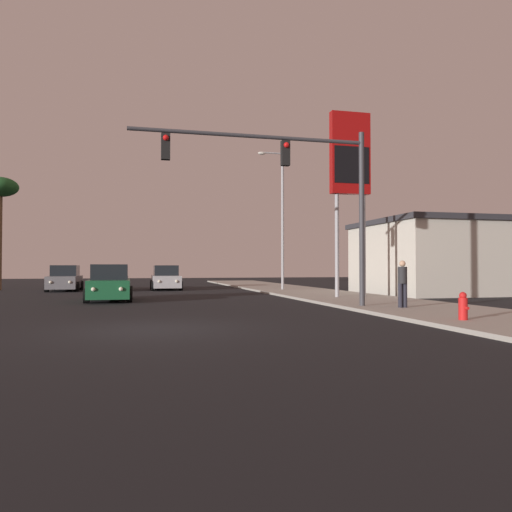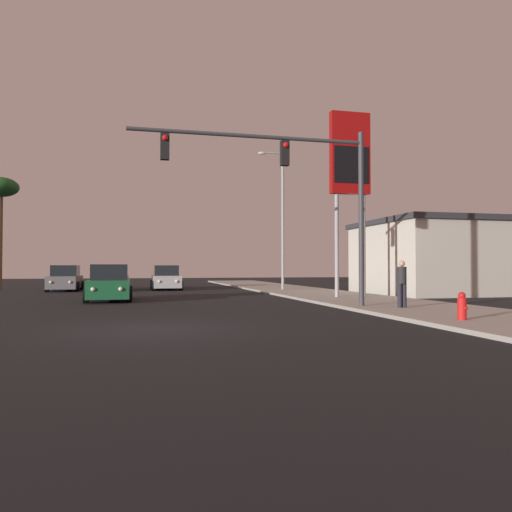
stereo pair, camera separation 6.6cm
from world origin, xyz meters
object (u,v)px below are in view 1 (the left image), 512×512
at_px(palm_tree_mid, 0,192).
at_px(street_lamp, 281,212).
at_px(car_black, 113,279).
at_px(pedestrian_on_sidewalk, 403,282).
at_px(fire_hydrant, 463,306).
at_px(gas_station_sign, 350,164).
at_px(car_silver, 166,279).
at_px(car_grey, 65,279).
at_px(car_green, 110,284).
at_px(traffic_light_mast, 297,178).

bearing_deg(palm_tree_mid, street_lamp, -17.53).
xyz_separation_m(car_black, pedestrian_on_sidewalk, (10.72, -18.61, 0.27)).
height_order(street_lamp, pedestrian_on_sidewalk, street_lamp).
xyz_separation_m(fire_hydrant, palm_tree_mid, (-17.61, 24.89, 6.14)).
relative_size(gas_station_sign, fire_hydrant, 11.84).
distance_m(car_silver, car_black, 3.54).
distance_m(car_grey, car_green, 11.28).
bearing_deg(traffic_light_mast, car_black, 112.29).
relative_size(pedestrian_on_sidewalk, palm_tree_mid, 0.22).
relative_size(car_grey, street_lamp, 0.48).
height_order(traffic_light_mast, palm_tree_mid, palm_tree_mid).
bearing_deg(fire_hydrant, traffic_light_mast, 119.35).
bearing_deg(pedestrian_on_sidewalk, car_black, 119.94).
bearing_deg(palm_tree_mid, car_silver, -9.77).
bearing_deg(car_black, car_green, 94.03).
relative_size(traffic_light_mast, fire_hydrant, 11.37).
bearing_deg(palm_tree_mid, car_green, -58.61).
bearing_deg(car_grey, fire_hydrant, 120.23).
distance_m(street_lamp, gas_station_sign, 8.76).
relative_size(gas_station_sign, palm_tree_mid, 1.18).
distance_m(street_lamp, fire_hydrant, 19.72).
height_order(car_silver, car_black, same).
relative_size(fire_hydrant, pedestrian_on_sidewalk, 0.46).
bearing_deg(gas_station_sign, car_grey, 140.01).
bearing_deg(car_silver, gas_station_sign, 122.97).
xyz_separation_m(pedestrian_on_sidewalk, palm_tree_mid, (-18.19, 20.74, 5.59)).
xyz_separation_m(car_silver, street_lamp, (7.12, -3.83, 4.36)).
relative_size(car_silver, pedestrian_on_sidewalk, 2.58).
relative_size(car_grey, fire_hydrant, 5.68).
height_order(street_lamp, palm_tree_mid, street_lamp).
distance_m(fire_hydrant, pedestrian_on_sidewalk, 4.23).
bearing_deg(palm_tree_mid, gas_station_sign, -36.79).
xyz_separation_m(street_lamp, gas_station_sign, (1.00, -8.58, 1.50)).
relative_size(car_black, street_lamp, 0.48).
relative_size(car_green, pedestrian_on_sidewalk, 2.58).
distance_m(car_black, fire_hydrant, 24.92).
xyz_separation_m(gas_station_sign, pedestrian_on_sidewalk, (-0.93, -6.44, -5.58)).
bearing_deg(gas_station_sign, pedestrian_on_sidewalk, -98.20).
distance_m(traffic_light_mast, pedestrian_on_sidewalk, 5.30).
relative_size(car_green, gas_station_sign, 0.48).
relative_size(car_grey, palm_tree_mid, 0.56).
height_order(car_grey, car_black, same).
xyz_separation_m(traffic_light_mast, gas_station_sign, (4.49, 5.29, 1.82)).
bearing_deg(traffic_light_mast, gas_station_sign, 49.70).
bearing_deg(car_green, gas_station_sign, 171.94).
distance_m(car_grey, traffic_light_mast, 20.71).
distance_m(car_black, pedestrian_on_sidewalk, 21.48).
height_order(car_black, traffic_light_mast, traffic_light_mast).
height_order(car_grey, car_green, same).
relative_size(gas_station_sign, pedestrian_on_sidewalk, 5.39).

